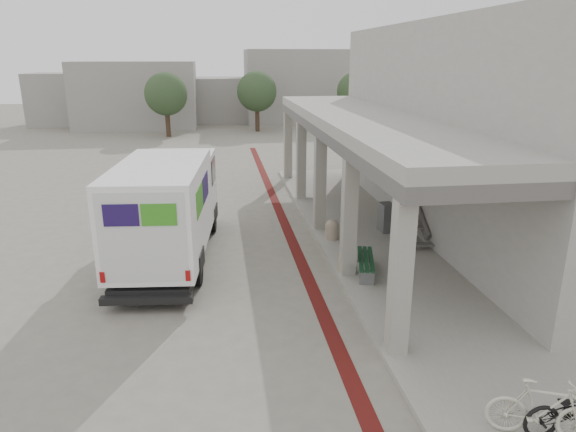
{
  "coord_description": "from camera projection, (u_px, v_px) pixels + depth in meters",
  "views": [
    {
      "loc": [
        -1.34,
        -12.31,
        5.86
      ],
      "look_at": [
        0.55,
        1.27,
        1.6
      ],
      "focal_mm": 32.0,
      "sensor_mm": 36.0,
      "label": 1
    }
  ],
  "objects": [
    {
      "name": "bollard_far",
      "position": [
        332.0,
        229.0,
        16.85
      ],
      "size": [
        0.44,
        0.44,
        0.66
      ],
      "color": "gray",
      "rests_on": "sidewalk"
    },
    {
      "name": "fedex_truck",
      "position": [
        168.0,
        206.0,
        15.11
      ],
      "size": [
        2.87,
        7.41,
        3.09
      ],
      "rotation": [
        0.0,
        0.0,
        -0.09
      ],
      "color": "black",
      "rests_on": "ground"
    },
    {
      "name": "transit_building",
      "position": [
        455.0,
        131.0,
        17.71
      ],
      "size": [
        7.6,
        17.0,
        7.0
      ],
      "color": "gray",
      "rests_on": "ground"
    },
    {
      "name": "utility_cabinet",
      "position": [
        386.0,
        217.0,
        17.54
      ],
      "size": [
        0.49,
        0.62,
        0.98
      ],
      "primitive_type": "cube",
      "rotation": [
        0.0,
        0.0,
        0.08
      ],
      "color": "slate",
      "rests_on": "sidewalk"
    },
    {
      "name": "ground",
      "position": [
        274.0,
        289.0,
        13.56
      ],
      "size": [
        120.0,
        120.0,
        0.0
      ],
      "primitive_type": "plane",
      "color": "slate",
      "rests_on": "ground"
    },
    {
      "name": "bench",
      "position": [
        366.0,
        262.0,
        14.17
      ],
      "size": [
        0.83,
        1.91,
        0.44
      ],
      "rotation": [
        0.0,
        0.0,
        -0.24
      ],
      "color": "slate",
      "rests_on": "sidewalk"
    },
    {
      "name": "bicycle_cream",
      "position": [
        543.0,
        410.0,
        7.96
      ],
      "size": [
        1.75,
        1.07,
        1.02
      ],
      "primitive_type": "imported",
      "rotation": [
        0.0,
        0.0,
        1.19
      ],
      "color": "beige",
      "rests_on": "sidewalk"
    },
    {
      "name": "tree_right",
      "position": [
        357.0,
        92.0,
        41.36
      ],
      "size": [
        3.2,
        3.2,
        4.8
      ],
      "color": "#38281C",
      "rests_on": "ground"
    },
    {
      "name": "bollard_near",
      "position": [
        347.0,
        260.0,
        14.27
      ],
      "size": [
        0.45,
        0.45,
        0.67
      ],
      "color": "gray",
      "rests_on": "sidewalk"
    },
    {
      "name": "sidewalk",
      "position": [
        419.0,
        278.0,
        14.07
      ],
      "size": [
        4.4,
        28.0,
        0.12
      ],
      "primitive_type": "cube",
      "color": "gray",
      "rests_on": "ground"
    },
    {
      "name": "distant_backdrop",
      "position": [
        198.0,
        93.0,
        46.33
      ],
      "size": [
        28.0,
        10.0,
        6.5
      ],
      "color": "gray",
      "rests_on": "ground"
    },
    {
      "name": "tree_mid",
      "position": [
        257.0,
        92.0,
        41.26
      ],
      "size": [
        3.2,
        3.2,
        4.8
      ],
      "color": "#38281C",
      "rests_on": "ground"
    },
    {
      "name": "tree_left",
      "position": [
        166.0,
        94.0,
        38.45
      ],
      "size": [
        3.2,
        3.2,
        4.8
      ],
      "color": "#38281C",
      "rests_on": "ground"
    },
    {
      "name": "bike_lane_stripe",
      "position": [
        299.0,
        258.0,
        15.58
      ],
      "size": [
        0.35,
        40.0,
        0.01
      ],
      "primitive_type": "cube",
      "color": "#4F120F",
      "rests_on": "ground"
    }
  ]
}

